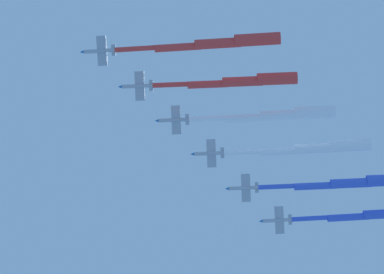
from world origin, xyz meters
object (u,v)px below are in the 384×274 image
at_px(jet_starboard_inner, 279,115).
at_px(jet_starboard_mid, 351,183).
at_px(jet_port_inner, 241,81).
at_px(jet_lead, 217,43).
at_px(jet_port_mid, 314,148).
at_px(jet_port_outer, 384,214).

xyz_separation_m(jet_starboard_inner, jet_starboard_mid, (28.89, -9.39, -0.92)).
bearing_deg(jet_port_inner, jet_starboard_inner, -18.44).
bearing_deg(jet_lead, jet_starboard_inner, -11.38).
relative_size(jet_lead, jet_starboard_inner, 1.08).
bearing_deg(jet_lead, jet_starboard_mid, -14.81).
height_order(jet_starboard_inner, jet_port_mid, jet_port_mid).
xyz_separation_m(jet_port_mid, jet_port_outer, (28.42, -9.32, -1.41)).
distance_m(jet_starboard_inner, jet_port_outer, 44.88).
bearing_deg(jet_port_inner, jet_lead, 176.68).
bearing_deg(jet_port_mid, jet_port_inner, 161.93).
relative_size(jet_starboard_inner, jet_port_mid, 0.99).
bearing_deg(jet_port_outer, jet_lead, 164.56).
bearing_deg(jet_starboard_mid, jet_port_mid, 161.70).
xyz_separation_m(jet_lead, jet_port_mid, (41.97, -10.12, 2.21)).
height_order(jet_lead, jet_port_outer, jet_port_outer).
bearing_deg(jet_starboard_inner, jet_port_mid, -17.69).
relative_size(jet_port_inner, jet_port_mid, 0.96).
xyz_separation_m(jet_starboard_mid, jet_port_outer, (13.79, -4.48, -0.08)).
bearing_deg(jet_lead, jet_port_outer, -15.44).
bearing_deg(jet_port_outer, jet_port_inner, 161.89).
height_order(jet_lead, jet_port_inner, jet_port_inner).
relative_size(jet_lead, jet_starboard_mid, 1.04).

